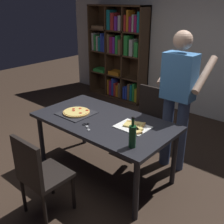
% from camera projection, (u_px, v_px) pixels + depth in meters
% --- Properties ---
extents(ground_plane, '(12.00, 12.00, 0.00)m').
position_uv_depth(ground_plane, '(104.00, 173.00, 3.47)').
color(ground_plane, '#38281E').
extents(back_wall, '(6.40, 0.10, 2.80)m').
position_uv_depth(back_wall, '(203.00, 39.00, 4.74)').
color(back_wall, silver).
rests_on(back_wall, ground_plane).
extents(dining_table, '(1.68, 0.92, 0.75)m').
position_uv_depth(dining_table, '(104.00, 125.00, 3.21)').
color(dining_table, '#232328').
rests_on(dining_table, ground_plane).
extents(chair_near_camera, '(0.42, 0.42, 0.90)m').
position_uv_depth(chair_near_camera, '(39.00, 173.00, 2.61)').
color(chair_near_camera, black).
rests_on(chair_near_camera, ground_plane).
extents(chair_far_side, '(0.42, 0.42, 0.90)m').
position_uv_depth(chair_far_side, '(147.00, 114.00, 3.93)').
color(chair_far_side, black).
rests_on(chair_far_side, ground_plane).
extents(bookshelf, '(1.40, 0.35, 1.95)m').
position_uv_depth(bookshelf, '(119.00, 53.00, 5.77)').
color(bookshelf, '#513823').
rests_on(bookshelf, ground_plane).
extents(person_serving_pizza, '(0.55, 0.54, 1.75)m').
position_uv_depth(person_serving_pizza, '(178.00, 95.00, 3.25)').
color(person_serving_pizza, '#38476B').
rests_on(person_serving_pizza, ground_plane).
extents(pepperoni_pizza_on_tray, '(0.39, 0.39, 0.04)m').
position_uv_depth(pepperoni_pizza_on_tray, '(76.00, 112.00, 3.34)').
color(pepperoni_pizza_on_tray, '#2D2D33').
rests_on(pepperoni_pizza_on_tray, dining_table).
extents(pizza_slices_on_towel, '(0.36, 0.30, 0.03)m').
position_uv_depth(pizza_slices_on_towel, '(134.00, 127.00, 2.97)').
color(pizza_slices_on_towel, white).
rests_on(pizza_slices_on_towel, dining_table).
extents(wine_bottle, '(0.07, 0.07, 0.32)m').
position_uv_depth(wine_bottle, '(132.00, 136.00, 2.55)').
color(wine_bottle, '#194723').
rests_on(wine_bottle, dining_table).
extents(kitchen_scissors, '(0.19, 0.15, 0.01)m').
position_uv_depth(kitchen_scissors, '(87.00, 125.00, 3.02)').
color(kitchen_scissors, silver).
rests_on(kitchen_scissors, dining_table).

